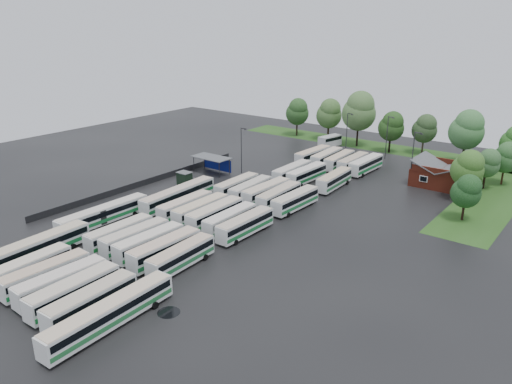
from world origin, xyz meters
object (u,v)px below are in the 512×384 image
Objects in this scene: brick_building at (441,176)px; artic_bus_east at (110,313)px; artic_bus_west_a at (31,250)px; minibus at (330,141)px.

brick_building is 70.19m from artic_bus_east.
brick_building is at bearing 60.66° from artic_bus_west_a.
artic_bus_east is (20.88, -3.03, -0.08)m from artic_bus_west_a.
brick_building reaches higher than minibus.
artic_bus_west_a is 80.53m from minibus.
artic_bus_west_a reaches higher than artic_bus_east.
minibus is (-20.79, 83.56, -0.07)m from artic_bus_east.
artic_bus_east is at bearing -64.92° from minibus.
brick_building is 0.59× the size of artic_bus_west_a.
brick_building is 0.62× the size of artic_bus_east.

